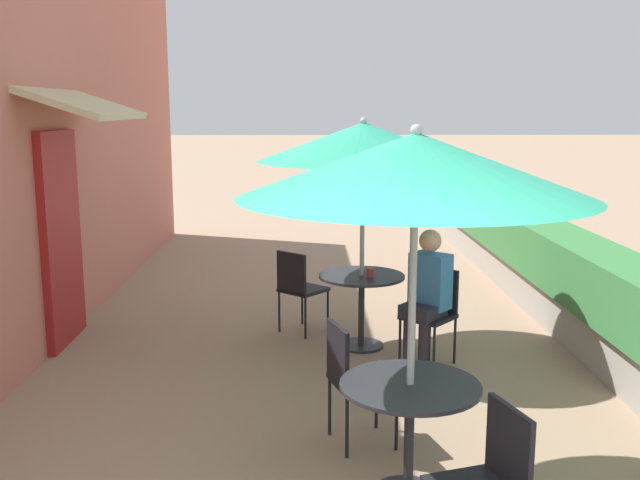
{
  "coord_description": "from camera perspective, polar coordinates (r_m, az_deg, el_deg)",
  "views": [
    {
      "loc": [
        -0.01,
        -1.83,
        2.31
      ],
      "look_at": [
        0.15,
        5.21,
        1.0
      ],
      "focal_mm": 40.0,
      "sensor_mm": 36.0,
      "label": 1
    }
  ],
  "objects": [
    {
      "name": "patio_umbrella_mid",
      "position": [
        6.72,
        3.48,
        7.82
      ],
      "size": [
        2.01,
        2.01,
        2.22
      ],
      "color": "#B7B7BC",
      "rests_on": "ground_plane"
    },
    {
      "name": "cafe_chair_near_left",
      "position": [
        4.98,
        2.61,
        -10.62
      ],
      "size": [
        0.5,
        0.5,
        0.87
      ],
      "rotation": [
        0.0,
        0.0,
        5.0
      ],
      "color": "black",
      "rests_on": "ground_plane"
    },
    {
      "name": "patio_table_near",
      "position": [
        4.35,
        7.18,
        -13.55
      ],
      "size": [
        0.83,
        0.83,
        0.72
      ],
      "color": "#28282D",
      "rests_on": "ground_plane"
    },
    {
      "name": "cafe_chair_near_right",
      "position": [
        3.8,
        13.34,
        -17.95
      ],
      "size": [
        0.5,
        0.5,
        0.87
      ],
      "rotation": [
        0.0,
        0.0,
        8.14
      ],
      "color": "black",
      "rests_on": "ground_plane"
    },
    {
      "name": "cafe_facade_wall",
      "position": [
        7.78,
        -20.51,
        8.23
      ],
      "size": [
        0.98,
        11.3,
        4.2
      ],
      "color": "#C66B5B",
      "rests_on": "ground_plane"
    },
    {
      "name": "planter_hedge",
      "position": [
        8.08,
        18.74,
        -2.72
      ],
      "size": [
        0.6,
        10.3,
        1.01
      ],
      "color": "gray",
      "rests_on": "ground_plane"
    },
    {
      "name": "coffee_cup_mid",
      "position": [
        6.8,
        4.03,
        -2.62
      ],
      "size": [
        0.07,
        0.07,
        0.09
      ],
      "color": "#B73D3D",
      "rests_on": "patio_table_mid"
    },
    {
      "name": "patio_umbrella_near",
      "position": [
        3.99,
        7.66,
        5.9
      ],
      "size": [
        2.01,
        2.01,
        2.22
      ],
      "color": "#B7B7BC",
      "rests_on": "ground_plane"
    },
    {
      "name": "cafe_chair_mid_left",
      "position": [
        6.6,
        9.01,
        -5.38
      ],
      "size": [
        0.56,
        0.56,
        0.87
      ],
      "rotation": [
        0.0,
        0.0,
        8.7
      ],
      "color": "black",
      "rests_on": "ground_plane"
    },
    {
      "name": "patio_table_mid",
      "position": [
        6.94,
        3.35,
        -4.26
      ],
      "size": [
        0.83,
        0.83,
        0.72
      ],
      "color": "#28282D",
      "rests_on": "ground_plane"
    },
    {
      "name": "seated_patron_mid_left",
      "position": [
        6.46,
        8.53,
        -4.14
      ],
      "size": [
        0.51,
        0.51,
        1.25
      ],
      "rotation": [
        0.0,
        0.0,
        8.7
      ],
      "color": "#23232D",
      "rests_on": "ground_plane"
    },
    {
      "name": "cafe_chair_mid_right",
      "position": [
        7.36,
        -1.73,
        -3.59
      ],
      "size": [
        0.56,
        0.56,
        0.87
      ],
      "rotation": [
        0.0,
        0.0,
        11.84
      ],
      "color": "black",
      "rests_on": "ground_plane"
    }
  ]
}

